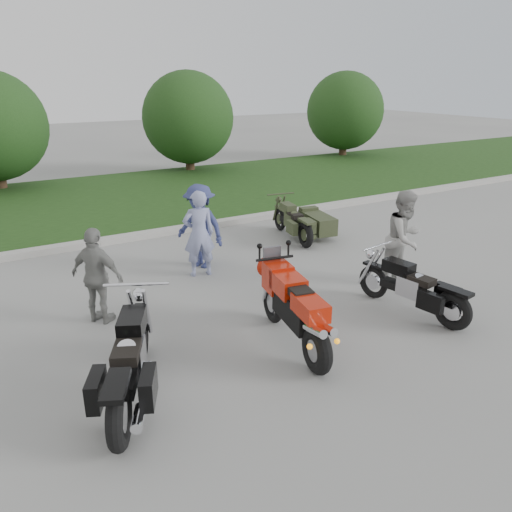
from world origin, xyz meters
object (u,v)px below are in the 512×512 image
sportbike_red (295,307)px  person_stripe (199,234)px  person_grey (404,238)px  cruiser_left (130,366)px  cruiser_right (416,291)px  person_denim (200,226)px  cruiser_sidecar (308,223)px  person_back (97,276)px

sportbike_red → person_stripe: 3.27m
person_grey → cruiser_left: bearing=177.2°
person_grey → cruiser_right: bearing=-139.5°
person_denim → cruiser_right: bearing=2.3°
person_stripe → person_denim: 0.49m
cruiser_left → person_grey: person_grey is taller
cruiser_left → person_stripe: (2.43, 3.36, 0.37)m
cruiser_left → cruiser_sidecar: bearing=62.0°
person_stripe → person_grey: size_ratio=0.95×
person_back → person_stripe: bearing=-104.4°
cruiser_right → person_grey: bearing=45.2°
cruiser_left → person_stripe: bearing=79.5°
sportbike_red → cruiser_sidecar: bearing=62.3°
person_denim → person_back: size_ratio=1.10×
cruiser_right → cruiser_sidecar: cruiser_right is taller
person_grey → person_back: bearing=153.1°
cruiser_left → person_grey: bearing=35.9°
cruiser_left → person_denim: 4.65m
cruiser_sidecar → person_grey: person_grey is taller
person_stripe → person_denim: (0.22, 0.43, 0.01)m
cruiser_left → sportbike_red: bearing=27.7°
sportbike_red → cruiser_left: size_ratio=0.96×
person_grey → person_denim: size_ratio=1.04×
cruiser_left → cruiser_right: bearing=24.8°
sportbike_red → cruiser_left: 2.46m
cruiser_right → person_denim: (-2.13, 3.84, 0.44)m
person_denim → person_stripe: bearing=-54.1°
sportbike_red → person_back: size_ratio=1.42×
cruiser_sidecar → person_grey: 3.26m
cruiser_right → person_back: person_back is taller
cruiser_right → person_stripe: bearing=116.0°
cruiser_left → cruiser_right: 4.78m
sportbike_red → cruiser_right: 2.34m
sportbike_red → cruiser_sidecar: 5.28m
cruiser_left → cruiser_sidecar: 7.12m
cruiser_sidecar → cruiser_left: bearing=-133.5°
sportbike_red → person_denim: bearing=97.3°
cruiser_sidecar → sportbike_red: bearing=-118.2°
cruiser_right → cruiser_sidecar: 4.40m
sportbike_red → person_grey: bearing=27.0°
person_denim → person_back: 2.85m
cruiser_left → person_grey: (5.57, 1.04, 0.41)m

